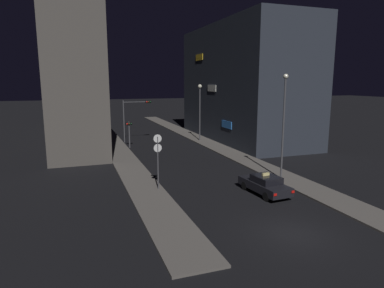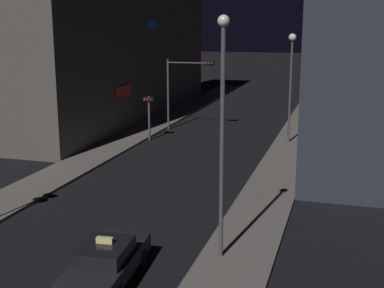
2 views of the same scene
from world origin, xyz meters
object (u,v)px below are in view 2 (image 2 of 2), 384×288
traffic_light_overhead (184,80)px  street_lamp_far_block (291,68)px  taxi (106,261)px  street_lamp_near_block (222,116)px  traffic_light_left_kerb (149,108)px

traffic_light_overhead → street_lamp_far_block: bearing=-16.4°
taxi → street_lamp_far_block: 23.53m
taxi → traffic_light_overhead: (-5.13, 25.32, 3.34)m
taxi → street_lamp_near_block: bearing=40.3°
traffic_light_overhead → street_lamp_near_block: 24.09m
street_lamp_near_block → street_lamp_far_block: (0.24, 20.00, 0.11)m
traffic_light_left_kerb → taxi: bearing=-72.7°
traffic_light_overhead → street_lamp_near_block: bearing=-69.6°
street_lamp_near_block → traffic_light_left_kerb: bearing=118.3°
traffic_light_left_kerb → street_lamp_near_block: size_ratio=0.38×
taxi → traffic_light_overhead: size_ratio=0.80×
traffic_light_overhead → street_lamp_far_block: size_ratio=0.74×
traffic_light_left_kerb → street_lamp_near_block: 20.90m
taxi → street_lamp_near_block: size_ratio=0.53×
street_lamp_near_block → street_lamp_far_block: bearing=89.3°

